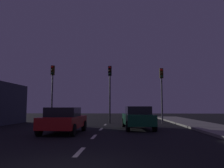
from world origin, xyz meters
TOP-DOWN VIEW (x-y plane):
  - ground_plane at (0.00, 7.00)m, footprint 80.00×80.00m
  - lane_stripe_second at (0.00, 2.60)m, footprint 0.16×1.60m
  - lane_stripe_third at (0.00, 6.40)m, footprint 0.16×1.60m
  - lane_stripe_fourth at (0.00, 10.20)m, footprint 0.16×1.60m
  - lane_stripe_fifth at (0.00, 14.00)m, footprint 0.16×1.60m
  - traffic_signal_left at (-5.06, 15.47)m, footprint 0.32×0.38m
  - traffic_signal_center at (0.30, 15.47)m, footprint 0.32×0.38m
  - traffic_signal_right at (5.02, 15.47)m, footprint 0.32×0.38m
  - car_stopped_ahead at (2.45, 10.37)m, footprint 2.12×4.35m
  - car_adjacent_lane at (-1.90, 7.77)m, footprint 2.10×3.86m

SIDE VIEW (x-z plane):
  - ground_plane at x=0.00m, z-range 0.00..0.00m
  - lane_stripe_second at x=0.00m, z-range 0.00..0.01m
  - lane_stripe_third at x=0.00m, z-range 0.00..0.01m
  - lane_stripe_fourth at x=0.00m, z-range 0.00..0.01m
  - lane_stripe_fifth at x=0.00m, z-range 0.00..0.01m
  - car_adjacent_lane at x=-1.90m, z-range 0.02..1.47m
  - car_stopped_ahead at x=2.45m, z-range 0.02..1.53m
  - traffic_signal_right at x=5.02m, z-range 1.00..5.99m
  - traffic_signal_center at x=0.30m, z-range 1.03..6.28m
  - traffic_signal_left at x=-5.06m, z-range 1.05..6.38m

